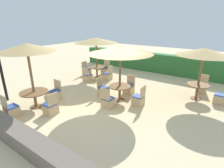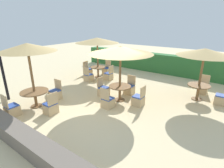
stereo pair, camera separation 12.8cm
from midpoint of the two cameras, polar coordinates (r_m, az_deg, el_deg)
The scene contains 24 objects.
ground_plane at distance 7.62m, azimuth -3.08°, elevation -7.64°, with size 40.00×40.00×0.00m, color beige.
hedge_row at distance 13.08m, azimuth 15.35°, elevation 6.51°, with size 13.00×0.70×1.33m, color #2D6B33.
stone_border at distance 5.66m, azimuth -25.34°, elevation -17.50°, with size 10.00×0.56×0.50m, color #6B6056.
parasol_back_left at distance 11.23m, azimuth -5.57°, elevation 13.98°, with size 2.73×2.73×2.56m.
round_table_back_left at distance 11.56m, azimuth -5.27°, elevation 4.79°, with size 0.97×0.97×0.70m.
patio_chair_back_left_east at distance 11.08m, azimuth -1.74°, elevation 2.72°, with size 0.46×0.46×0.93m.
patio_chair_back_left_south at distance 10.90m, azimuth -8.34°, elevation 2.22°, with size 0.46×0.46×0.93m.
patio_chair_back_left_north at distance 12.38m, azimuth -2.45°, elevation 4.54°, with size 0.46×0.46×0.93m.
patio_chair_back_left_west at distance 12.21m, azimuth -8.58°, elevation 4.13°, with size 0.46×0.46×0.93m.
parasol_front_left at distance 7.66m, azimuth -26.52°, elevation 10.51°, with size 2.26×2.26×2.72m.
round_table_front_left at distance 8.15m, azimuth -24.43°, elevation -3.19°, with size 1.15×1.15×0.71m.
patio_chair_front_left_south at distance 7.88m, azimuth -30.44°, elevation -7.47°, with size 0.46×0.46×0.93m.
patio_chair_front_left_north at distance 8.72m, azimuth -18.48°, elevation -3.15°, with size 0.46×0.46×0.93m.
patio_chair_front_left_east at distance 7.44m, azimuth -19.79°, elevation -7.36°, with size 0.46×0.46×0.93m.
parasol_back_right at distance 8.74m, azimuth 27.44°, elevation 9.24°, with size 2.39×2.39×2.41m.
round_table_back_right at distance 9.13m, azimuth 25.81°, elevation -1.09°, with size 1.00×1.00×0.73m.
patio_chair_back_right_north at distance 10.17m, azimuth 26.89°, elevation -1.06°, with size 0.46×0.46×0.93m.
patio_chair_back_right_east at distance 9.20m, azimuth 31.40°, elevation -3.94°, with size 0.46×0.46×0.93m.
parasol_center at distance 7.62m, azimuth 2.25°, elevation 11.03°, with size 2.85×2.85×2.52m.
round_table_center at distance 8.09m, azimuth 2.08°, elevation -1.64°, with size 1.02×1.02×0.71m.
patio_chair_center_west at distance 8.68m, azimuth -3.34°, elevation -2.21°, with size 0.46×0.46×0.93m.
patio_chair_center_south at distance 7.50m, azimuth -1.88°, elevation -5.88°, with size 0.46×0.46×0.93m.
patio_chair_center_north at distance 9.00m, azimuth 5.13°, elevation -1.45°, with size 0.46×0.46×0.93m.
patio_chair_center_east at distance 7.79m, azimuth 8.19°, elevation -5.07°, with size 0.46×0.46×0.93m.
Camera 1 is at (4.14, -5.36, 3.50)m, focal length 28.00 mm.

